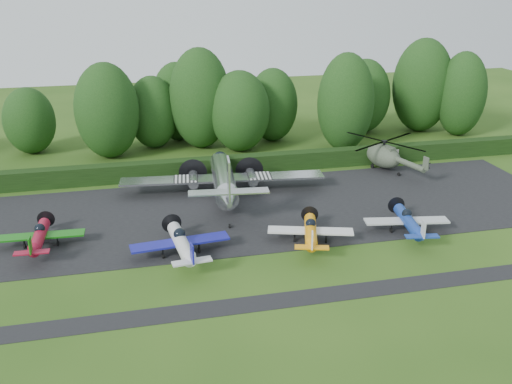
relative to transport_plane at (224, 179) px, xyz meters
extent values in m
plane|color=#264814|center=(-2.29, -14.25, -1.87)|extent=(160.00, 160.00, 0.00)
cube|color=black|center=(-2.29, -4.25, -1.87)|extent=(70.00, 18.00, 0.01)
cube|color=black|center=(-2.29, -20.25, -1.87)|extent=(70.00, 2.00, 0.00)
cube|color=black|center=(-2.29, 6.75, -1.87)|extent=(90.00, 1.60, 2.00)
cylinder|color=silver|center=(0.00, 0.32, -0.06)|extent=(2.19, 11.41, 2.19)
cone|color=silver|center=(0.00, 6.71, -0.06)|extent=(2.19, 1.43, 2.19)
cone|color=silver|center=(0.00, -6.52, 0.41)|extent=(2.19, 2.85, 2.19)
sphere|color=black|center=(0.00, 5.79, 0.41)|extent=(1.43, 1.43, 1.43)
cube|color=silver|center=(0.00, 1.27, -0.35)|extent=(20.91, 2.28, 0.21)
cube|color=white|center=(-3.80, 1.27, -0.23)|extent=(2.47, 2.38, 0.05)
cube|color=white|center=(3.80, 1.27, -0.23)|extent=(2.47, 2.38, 0.05)
cylinder|color=silver|center=(-3.04, 1.84, -0.59)|extent=(1.05, 3.04, 1.05)
cylinder|color=silver|center=(3.04, 1.84, -0.59)|extent=(1.05, 3.04, 1.05)
cylinder|color=black|center=(-3.04, 3.98, -0.59)|extent=(3.04, 0.03, 3.04)
cylinder|color=black|center=(3.04, 3.98, -0.59)|extent=(3.04, 0.03, 3.04)
cube|color=silver|center=(0.00, -7.28, 1.46)|extent=(7.13, 1.33, 0.13)
cube|color=silver|center=(0.00, -7.57, 2.79)|extent=(0.17, 2.09, 3.61)
cylinder|color=black|center=(-3.04, 1.46, -1.63)|extent=(0.24, 0.86, 0.86)
cylinder|color=black|center=(3.04, 1.46, -1.63)|extent=(0.24, 0.86, 0.86)
cylinder|color=black|center=(0.00, -7.66, -1.70)|extent=(0.17, 0.42, 0.42)
cylinder|color=maroon|center=(-16.84, -8.14, -0.75)|extent=(0.97, 5.57, 0.97)
sphere|color=black|center=(-16.84, -7.53, -0.30)|extent=(0.85, 0.85, 0.85)
cube|color=#146A0F|center=(-16.84, -7.63, -0.91)|extent=(7.09, 1.32, 0.14)
cube|color=maroon|center=(-16.84, -11.48, -0.50)|extent=(2.63, 0.71, 0.10)
cube|color=#146A0F|center=(-16.84, -11.58, 0.16)|extent=(0.10, 0.81, 1.32)
cylinder|color=black|center=(-16.84, -4.54, -0.75)|extent=(1.52, 0.02, 1.52)
cylinder|color=black|center=(-18.16, -7.83, -1.69)|extent=(0.14, 0.45, 0.45)
cylinder|color=black|center=(-15.52, -7.83, -1.69)|extent=(0.14, 0.45, 0.45)
cylinder|color=black|center=(-16.84, -5.50, -1.71)|extent=(0.12, 0.41, 0.41)
cylinder|color=silver|center=(-5.58, -12.25, -0.62)|extent=(1.09, 6.27, 1.09)
sphere|color=black|center=(-5.58, -11.56, -0.10)|extent=(0.96, 0.96, 0.96)
cube|color=#181890|center=(-5.58, -11.68, -0.79)|extent=(7.98, 1.48, 0.16)
cube|color=silver|center=(-5.58, -16.01, -0.33)|extent=(2.96, 0.80, 0.11)
cube|color=#181890|center=(-5.58, -16.12, 0.41)|extent=(0.11, 0.91, 1.48)
cylinder|color=black|center=(-5.58, -8.20, -0.62)|extent=(1.71, 0.02, 1.71)
cylinder|color=black|center=(-7.06, -11.90, -1.66)|extent=(0.16, 0.50, 0.50)
cylinder|color=black|center=(-4.09, -11.90, -1.66)|extent=(0.16, 0.50, 0.50)
cylinder|color=black|center=(-5.58, -9.28, -1.69)|extent=(0.14, 0.46, 0.46)
cylinder|color=orange|center=(5.21, -12.25, -0.74)|extent=(0.99, 5.65, 0.99)
sphere|color=black|center=(5.21, -11.63, -0.28)|extent=(0.86, 0.86, 0.86)
cube|color=white|center=(5.21, -11.73, -0.89)|extent=(7.20, 1.34, 0.14)
cube|color=orange|center=(5.21, -15.64, -0.48)|extent=(2.67, 0.72, 0.10)
cube|color=white|center=(5.21, -15.74, 0.19)|extent=(0.10, 0.82, 1.34)
cylinder|color=black|center=(5.21, -8.60, -0.74)|extent=(1.54, 0.02, 1.54)
cylinder|color=black|center=(3.88, -11.94, -1.68)|extent=(0.14, 0.45, 0.45)
cylinder|color=black|center=(6.55, -11.94, -1.68)|extent=(0.14, 0.45, 0.45)
cylinder|color=black|center=(5.21, -9.57, -1.70)|extent=(0.12, 0.41, 0.41)
cylinder|color=navy|center=(14.13, -12.25, -0.71)|extent=(1.01, 5.79, 1.01)
sphere|color=black|center=(14.13, -11.61, -0.24)|extent=(0.88, 0.88, 0.88)
cube|color=#BABEC1|center=(14.13, -11.72, -0.87)|extent=(7.37, 1.37, 0.15)
cube|color=navy|center=(14.13, -15.72, -0.45)|extent=(2.74, 0.74, 0.11)
cube|color=#BABEC1|center=(14.13, -15.82, 0.24)|extent=(0.11, 0.84, 1.37)
cylinder|color=black|center=(14.13, -8.51, -0.71)|extent=(1.58, 0.02, 1.58)
cylinder|color=black|center=(12.77, -11.93, -1.68)|extent=(0.15, 0.46, 0.46)
cylinder|color=black|center=(15.50, -11.93, -1.68)|extent=(0.15, 0.46, 0.46)
cylinder|color=black|center=(14.13, -9.51, -1.70)|extent=(0.13, 0.42, 0.42)
ellipsoid|color=#3A4333|center=(19.35, 4.38, -0.28)|extent=(2.75, 5.04, 2.64)
cylinder|color=#3A4333|center=(19.35, 0.42, -0.02)|extent=(0.62, 5.29, 0.62)
cube|color=#3A4333|center=(19.35, -2.32, 0.78)|extent=(0.11, 0.79, 1.41)
cylinder|color=black|center=(19.35, 4.38, 1.04)|extent=(0.26, 0.26, 0.71)
cylinder|color=black|center=(19.35, 4.38, 1.44)|extent=(0.62, 0.62, 0.22)
cylinder|color=black|center=(19.35, 4.38, 1.44)|extent=(10.58, 10.58, 0.05)
cube|color=#3A4333|center=(19.35, 3.68, 0.73)|extent=(0.79, 1.76, 0.62)
ellipsoid|color=black|center=(19.35, 5.80, -0.19)|extent=(1.68, 1.68, 1.51)
cylinder|color=black|center=(18.47, 5.09, -1.60)|extent=(0.16, 0.49, 0.49)
cylinder|color=black|center=(20.23, 5.09, -1.60)|extent=(0.16, 0.49, 0.49)
cylinder|color=black|center=(19.35, 1.56, -1.65)|extent=(0.14, 0.42, 0.42)
cylinder|color=#3F3326|center=(21.72, 6.25, -1.29)|extent=(0.11, 0.11, 1.15)
cylinder|color=#3F3326|center=(24.59, 6.25, -1.29)|extent=(0.11, 0.11, 1.15)
cube|color=beige|center=(23.16, 6.25, -0.62)|extent=(3.06, 0.08, 0.96)
cylinder|color=black|center=(-5.84, 19.03, -0.35)|extent=(0.70, 0.70, 3.03)
ellipsoid|color=black|center=(-5.84, 19.03, 2.77)|extent=(6.35, 6.35, 9.27)
cylinder|color=black|center=(-20.90, 20.01, -0.51)|extent=(0.70, 0.70, 2.71)
ellipsoid|color=black|center=(-20.90, 20.01, 2.27)|extent=(6.29, 6.29, 8.29)
cylinder|color=black|center=(0.11, 17.75, 0.22)|extent=(0.70, 0.70, 4.18)
ellipsoid|color=black|center=(0.11, 17.75, 4.51)|extent=(7.78, 7.78, 12.76)
cylinder|color=black|center=(9.86, 18.73, -0.28)|extent=(0.70, 0.70, 3.18)
ellipsoid|color=black|center=(9.86, 18.73, 2.99)|extent=(6.61, 6.61, 9.71)
cylinder|color=black|center=(17.60, 12.42, 0.15)|extent=(0.70, 0.70, 4.04)
ellipsoid|color=black|center=(17.60, 12.42, 4.30)|extent=(7.04, 7.04, 12.33)
cylinder|color=black|center=(23.46, 20.16, -0.19)|extent=(0.70, 0.70, 3.36)
ellipsoid|color=black|center=(23.46, 20.16, 3.26)|extent=(7.09, 7.09, 10.26)
cylinder|color=black|center=(35.62, 15.57, 0.02)|extent=(0.70, 0.70, 3.77)
ellipsoid|color=black|center=(35.62, 15.57, 3.89)|extent=(6.57, 6.57, 11.52)
cylinder|color=black|center=(-11.34, 16.11, 0.03)|extent=(0.70, 0.70, 3.79)
ellipsoid|color=black|center=(-11.34, 16.11, 3.92)|extent=(7.68, 7.68, 11.58)
cylinder|color=black|center=(31.46, 18.90, 0.26)|extent=(0.70, 0.70, 4.25)
ellipsoid|color=black|center=(31.46, 18.90, 4.63)|extent=(8.19, 8.19, 13.00)
cylinder|color=black|center=(-2.44, 22.00, -0.16)|extent=(0.70, 0.70, 3.42)
ellipsoid|color=black|center=(-2.44, 22.00, 3.35)|extent=(6.66, 6.66, 10.44)
cylinder|color=black|center=(4.69, 15.21, -0.20)|extent=(0.70, 0.70, 3.33)
ellipsoid|color=black|center=(4.69, 15.21, 3.22)|extent=(7.56, 7.56, 10.18)
camera|label=1|loc=(-8.87, -53.30, 19.74)|focal=40.00mm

